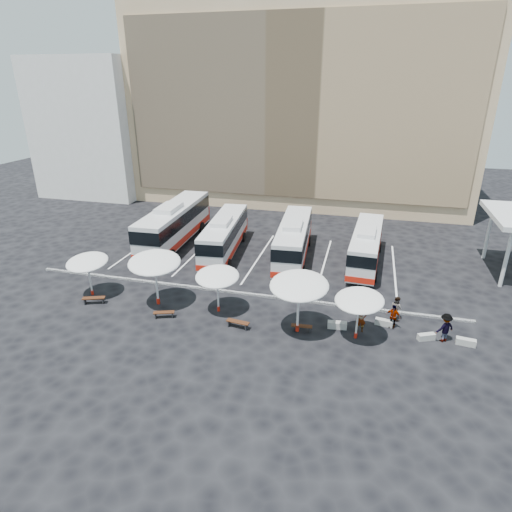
% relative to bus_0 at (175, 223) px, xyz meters
% --- Properties ---
extents(ground, '(120.00, 120.00, 0.00)m').
position_rel_bus_0_xyz_m(ground, '(8.96, -9.39, -2.14)').
color(ground, black).
rests_on(ground, ground).
extents(sandstone_building, '(42.00, 18.25, 29.60)m').
position_rel_bus_0_xyz_m(sandstone_building, '(8.96, 22.48, 10.49)').
color(sandstone_building, tan).
rests_on(sandstone_building, ground).
extents(apartment_block, '(14.00, 14.00, 18.00)m').
position_rel_bus_0_xyz_m(apartment_block, '(-19.04, 18.61, 6.86)').
color(apartment_block, silver).
rests_on(apartment_block, ground).
extents(curb_divider, '(34.00, 0.25, 0.15)m').
position_rel_bus_0_xyz_m(curb_divider, '(8.96, -8.89, -2.06)').
color(curb_divider, black).
rests_on(curb_divider, ground).
extents(bay_lines, '(24.15, 12.00, 0.01)m').
position_rel_bus_0_xyz_m(bay_lines, '(8.96, -1.39, -2.13)').
color(bay_lines, white).
rests_on(bay_lines, ground).
extents(bus_0, '(3.46, 13.27, 4.18)m').
position_rel_bus_0_xyz_m(bus_0, '(0.00, 0.00, 0.00)').
color(bus_0, silver).
rests_on(bus_0, ground).
extents(bus_1, '(3.51, 11.45, 3.58)m').
position_rel_bus_0_xyz_m(bus_1, '(5.53, -1.14, -0.31)').
color(bus_1, silver).
rests_on(bus_1, ground).
extents(bus_2, '(3.31, 11.78, 3.69)m').
position_rel_bus_0_xyz_m(bus_2, '(12.01, -0.76, -0.25)').
color(bus_2, silver).
rests_on(bus_2, ground).
extents(bus_3, '(2.94, 10.90, 3.43)m').
position_rel_bus_0_xyz_m(bus_3, '(18.41, -0.41, -0.39)').
color(bus_3, silver).
rests_on(bus_3, ground).
extents(sunshade_0, '(3.31, 3.34, 3.18)m').
position_rel_bus_0_xyz_m(sunshade_0, '(-1.51, -11.88, 0.56)').
color(sunshade_0, silver).
rests_on(sunshade_0, ground).
extents(sunshade_1, '(4.90, 4.92, 3.86)m').
position_rel_bus_0_xyz_m(sunshade_1, '(4.02, -11.90, 1.14)').
color(sunshade_1, silver).
rests_on(sunshade_1, ground).
extents(sunshade_2, '(3.55, 3.58, 3.18)m').
position_rel_bus_0_xyz_m(sunshade_2, '(8.64, -11.78, 0.56)').
color(sunshade_2, silver).
rests_on(sunshade_2, ground).
extents(sunshade_3, '(3.93, 3.97, 3.89)m').
position_rel_bus_0_xyz_m(sunshade_3, '(14.47, -12.95, 1.17)').
color(sunshade_3, silver).
rests_on(sunshade_3, ground).
extents(sunshade_4, '(3.93, 3.95, 3.15)m').
position_rel_bus_0_xyz_m(sunshade_4, '(18.19, -12.79, 0.54)').
color(sunshade_4, silver).
rests_on(sunshade_4, ground).
extents(wood_bench_0, '(1.64, 0.97, 0.49)m').
position_rel_bus_0_xyz_m(wood_bench_0, '(-0.54, -13.07, -1.76)').
color(wood_bench_0, '#32180B').
rests_on(wood_bench_0, ground).
extents(wood_bench_1, '(1.47, 0.84, 0.44)m').
position_rel_bus_0_xyz_m(wood_bench_1, '(5.30, -13.60, -1.80)').
color(wood_bench_1, '#32180B').
rests_on(wood_bench_1, ground).
extents(wood_bench_2, '(1.59, 0.61, 0.48)m').
position_rel_bus_0_xyz_m(wood_bench_2, '(10.61, -13.55, -1.77)').
color(wood_bench_2, '#32180B').
rests_on(wood_bench_2, ground).
extents(wood_bench_3, '(1.39, 0.47, 0.42)m').
position_rel_bus_0_xyz_m(wood_bench_3, '(14.75, -12.90, -1.82)').
color(wood_bench_3, '#32180B').
rests_on(wood_bench_3, ground).
extents(conc_bench_0, '(1.28, 0.54, 0.47)m').
position_rel_bus_0_xyz_m(conc_bench_0, '(16.96, -11.94, -1.90)').
color(conc_bench_0, gray).
rests_on(conc_bench_0, ground).
extents(conc_bench_1, '(1.19, 0.56, 0.43)m').
position_rel_bus_0_xyz_m(conc_bench_1, '(19.95, -10.79, -1.92)').
color(conc_bench_1, gray).
rests_on(conc_bench_1, ground).
extents(conc_bench_2, '(1.15, 0.80, 0.41)m').
position_rel_bus_0_xyz_m(conc_bench_2, '(22.51, -11.87, -1.93)').
color(conc_bench_2, gray).
rests_on(conc_bench_2, ground).
extents(conc_bench_3, '(1.18, 0.52, 0.43)m').
position_rel_bus_0_xyz_m(conc_bench_3, '(24.81, -11.87, -1.92)').
color(conc_bench_3, gray).
rests_on(conc_bench_3, ground).
extents(passenger_0, '(0.71, 0.51, 1.82)m').
position_rel_bus_0_xyz_m(passenger_0, '(18.43, -11.93, -1.22)').
color(passenger_0, black).
rests_on(passenger_0, ground).
extents(passenger_1, '(1.01, 1.05, 1.71)m').
position_rel_bus_0_xyz_m(passenger_1, '(20.73, -9.76, -1.28)').
color(passenger_1, black).
rests_on(passenger_1, ground).
extents(passenger_2, '(1.05, 0.69, 1.66)m').
position_rel_bus_0_xyz_m(passenger_2, '(20.45, -10.95, -1.31)').
color(passenger_2, black).
rests_on(passenger_2, ground).
extents(passenger_3, '(1.43, 1.26, 1.92)m').
position_rel_bus_0_xyz_m(passenger_3, '(23.49, -11.74, -1.18)').
color(passenger_3, black).
rests_on(passenger_3, ground).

